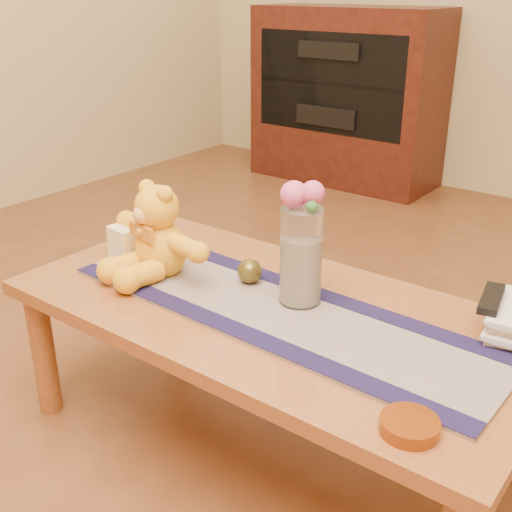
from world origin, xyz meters
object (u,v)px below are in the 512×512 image
Objects in this scene: teddy_bear at (160,230)px; pillar_candle at (128,243)px; bronze_ball at (250,271)px; tv_remote at (492,299)px; glass_vase at (301,256)px; amber_dish at (409,426)px; book_bottom at (488,324)px.

teddy_bear is 3.48× the size of pillar_candle.
bronze_ball is 0.43× the size of tv_remote.
teddy_bear is 0.91m from tv_remote.
pillar_candle is at bearing -166.52° from bronze_ball.
teddy_bear is at bearing -174.38° from tv_remote.
glass_vase reaches higher than amber_dish.
teddy_bear is 2.34× the size of tv_remote.
glass_vase is 0.48m from tv_remote.
teddy_bear is 0.44m from glass_vase.
book_bottom is 1.94× the size of amber_dish.
tv_remote is 1.39× the size of amber_dish.
glass_vase reaches higher than teddy_bear.
teddy_bear is 1.44× the size of glass_vase.
teddy_bear is at bearing 165.72° from amber_dish.
book_bottom is 0.49m from amber_dish.
glass_vase reaches higher than pillar_candle.
pillar_candle is 1.04m from book_bottom.
bronze_ball is 0.64m from book_bottom.
amber_dish is at bearing -98.72° from tv_remote.
teddy_bear is 3.27× the size of amber_dish.
amber_dish is at bearing -34.14° from glass_vase.
book_bottom is (0.44, 0.18, -0.13)m from glass_vase.
amber_dish is (1.03, -0.23, -0.05)m from pillar_candle.
pillar_candle is at bearing -171.53° from glass_vase.
bronze_ball is at bearing 153.22° from amber_dish.
tv_remote is at bearing 14.28° from bronze_ball.
amber_dish is at bearing -12.41° from pillar_candle.
amber_dish is at bearing -101.54° from book_bottom.
bronze_ball reaches higher than amber_dish.
glass_vase is at bearing -169.87° from tv_remote.
amber_dish is at bearing -26.78° from bronze_ball.
pillar_candle is at bearing -176.55° from tv_remote.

